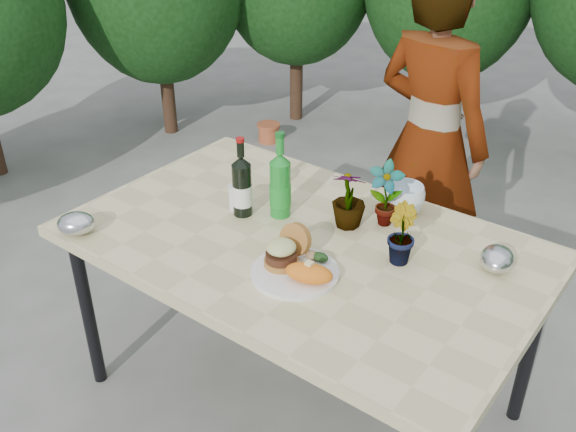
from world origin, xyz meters
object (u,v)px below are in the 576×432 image
Objects in this scene: dinner_plate at (295,273)px; person at (430,140)px; patio_table at (302,253)px; wine_bottle at (242,187)px.

person is (-0.11, 1.15, 0.02)m from dinner_plate.
patio_table is 0.32m from wine_bottle.
wine_bottle is (-0.38, 0.19, 0.10)m from dinner_plate.
wine_bottle is 1.00m from person.
wine_bottle is (-0.28, 0.01, 0.17)m from patio_table.
person reaches higher than wine_bottle.
patio_table is 0.22m from dinner_plate.
person is (0.27, 0.96, -0.08)m from wine_bottle.
wine_bottle is 0.19× the size of person.
dinner_plate is 0.93× the size of wine_bottle.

